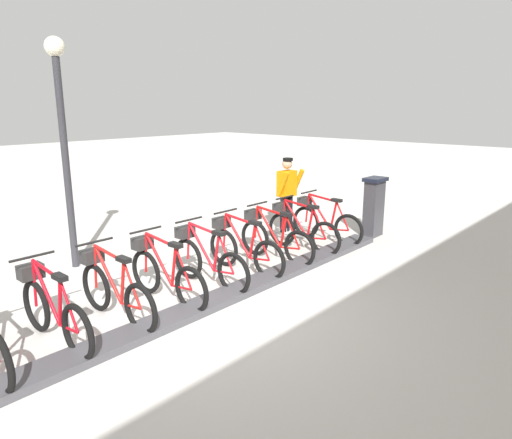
% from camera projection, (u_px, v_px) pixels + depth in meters
% --- Properties ---
extents(ground_plane, '(60.00, 60.00, 0.00)m').
position_uv_depth(ground_plane, '(204.00, 308.00, 6.58)').
color(ground_plane, beige).
extents(dock_rail_base, '(0.44, 9.03, 0.10)m').
position_uv_depth(dock_rail_base, '(204.00, 305.00, 6.57)').
color(dock_rail_base, '#47474C').
rests_on(dock_rail_base, ground).
extents(payment_kiosk, '(0.36, 0.52, 1.28)m').
position_uv_depth(payment_kiosk, '(374.00, 206.00, 10.06)').
color(payment_kiosk, '#38383D').
rests_on(payment_kiosk, ground).
extents(bike_docked_0, '(1.72, 0.54, 1.02)m').
position_uv_depth(bike_docked_0, '(324.00, 221.00, 9.72)').
color(bike_docked_0, black).
rests_on(bike_docked_0, ground).
extents(bike_docked_1, '(1.72, 0.54, 1.02)m').
position_uv_depth(bike_docked_1, '(300.00, 229.00, 9.12)').
color(bike_docked_1, black).
rests_on(bike_docked_1, ground).
extents(bike_docked_2, '(1.72, 0.54, 1.02)m').
position_uv_depth(bike_docked_2, '(273.00, 237.00, 8.53)').
color(bike_docked_2, black).
rests_on(bike_docked_2, ground).
extents(bike_docked_3, '(1.72, 0.54, 1.02)m').
position_uv_depth(bike_docked_3, '(242.00, 247.00, 7.93)').
color(bike_docked_3, black).
rests_on(bike_docked_3, ground).
extents(bike_docked_4, '(1.72, 0.54, 1.02)m').
position_uv_depth(bike_docked_4, '(206.00, 259.00, 7.33)').
color(bike_docked_4, black).
rests_on(bike_docked_4, ground).
extents(bike_docked_5, '(1.72, 0.54, 1.02)m').
position_uv_depth(bike_docked_5, '(164.00, 273.00, 6.74)').
color(bike_docked_5, black).
rests_on(bike_docked_5, ground).
extents(bike_docked_6, '(1.72, 0.54, 1.02)m').
position_uv_depth(bike_docked_6, '(113.00, 289.00, 6.14)').
color(bike_docked_6, black).
rests_on(bike_docked_6, ground).
extents(bike_docked_7, '(1.72, 0.54, 1.02)m').
position_uv_depth(bike_docked_7, '(52.00, 309.00, 5.54)').
color(bike_docked_7, black).
rests_on(bike_docked_7, ground).
extents(worker_near_rack, '(0.47, 0.63, 1.66)m').
position_uv_depth(worker_near_rack, '(287.00, 192.00, 10.30)').
color(worker_near_rack, white).
rests_on(worker_near_rack, ground).
extents(lamp_post, '(0.32, 0.32, 3.84)m').
position_uv_depth(lamp_post, '(62.00, 121.00, 7.68)').
color(lamp_post, '#2D2D33').
rests_on(lamp_post, ground).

